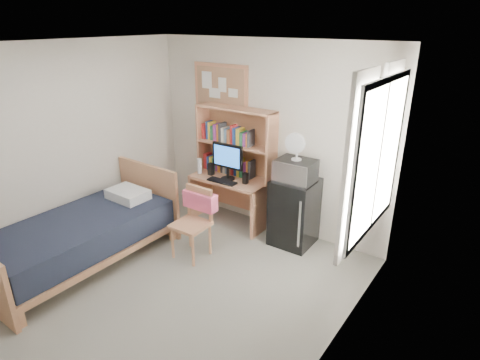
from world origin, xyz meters
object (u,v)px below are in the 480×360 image
Objects in this scene: mini_fridge at (294,212)px; monitor at (228,162)px; bulletin_board at (221,87)px; bed at (82,241)px; speaker_left at (211,169)px; speaker_right at (245,178)px; desk_fan at (297,148)px; microwave at (296,170)px; desk at (230,200)px; desk_chair at (191,224)px.

monitor is (-1.04, -0.07, 0.51)m from mini_fridge.
monitor is at bearing -42.94° from bulletin_board.
bulletin_board is 1.08m from monitor.
bulletin_board is 2.78m from bed.
speaker_left is 1.13× the size of speaker_right.
bed is (-1.87, -1.94, -0.16)m from mini_fridge.
microwave is at bearing 0.00° from desk_fan.
desk is at bearing 178.30° from microwave.
monitor is (-0.16, 0.97, 0.51)m from desk_chair.
desk is 2.16× the size of monitor.
speaker_left is at bearing -168.69° from desk.
desk_chair is 1.11m from monitor.
bulletin_board reaches higher than bed.
bulletin_board is 1.19m from speaker_left.
bed is 6.80× the size of desk_fan.
speaker_left is at bearing -180.00° from monitor.
bed is at bearing -135.69° from microwave.
speaker_right is (0.30, -0.05, 0.43)m from desk.
monitor is 1.09× the size of microwave.
desk is 1.25× the size of desk_chair.
desk_fan reaches higher than bed.
bed is (-0.46, -2.21, -1.62)m from bulletin_board.
speaker_right is 0.93m from desk_fan.
speaker_left is (0.53, 1.85, 0.49)m from bed.
bed is at bearing -122.56° from speaker_right.
bulletin_board is 2.95× the size of desk_fan.
microwave is 0.30m from desk_fan.
mini_fridge is 0.89m from desk_fan.
desk_chair is 1.05m from speaker_right.
bed is 2.78m from microwave.
speaker_right reaches higher than bed.
speaker_right is at bearing 59.53° from bed.
desk_chair is 5.12× the size of speaker_left.
desk is at bearing 178.30° from desk_fan.
monitor is 1.11m from desk_fan.
bulletin_board is at bearing 166.96° from desk_fan.
mini_fridge is 1.38m from speaker_left.
desk_fan reaches higher than speaker_left.
desk is (0.37, -0.28, -1.57)m from bulletin_board.
monitor is at bearing 0.00° from speaker_left.
mini_fridge is at bearing 90.00° from microwave.
bulletin_board is at bearing 151.87° from speaker_right.
speaker_left is 0.55× the size of desk_fan.
speaker_right is at bearing 0.00° from monitor.
speaker_right is at bearing 80.14° from desk_chair.
desk_fan reaches higher than speaker_right.
monitor is at bearing 66.65° from bed.
microwave is (0.00, -0.02, 0.59)m from mini_fridge.
bed is at bearing -101.75° from bulletin_board.
speaker_right is at bearing 0.00° from speaker_left.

